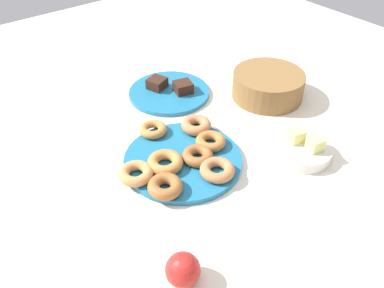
% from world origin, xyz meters
% --- Properties ---
extents(ground_plane, '(2.40, 2.40, 0.00)m').
position_xyz_m(ground_plane, '(0.00, 0.00, 0.00)').
color(ground_plane, beige).
extents(donut_plate, '(0.30, 0.30, 0.02)m').
position_xyz_m(donut_plate, '(0.00, 0.00, 0.01)').
color(donut_plate, '#1E6B93').
rests_on(donut_plate, ground_plane).
extents(donut_0, '(0.08, 0.08, 0.03)m').
position_xyz_m(donut_0, '(0.03, 0.02, 0.03)').
color(donut_0, '#995B2D').
rests_on(donut_0, donut_plate).
extents(donut_1, '(0.12, 0.12, 0.03)m').
position_xyz_m(donut_1, '(0.10, 0.03, 0.03)').
color(donut_1, '#B27547').
rests_on(donut_1, donut_plate).
extents(donut_2, '(0.13, 0.13, 0.03)m').
position_xyz_m(donut_2, '(0.00, -0.05, 0.03)').
color(donut_2, '#BC7A3D').
rests_on(donut_2, donut_plate).
extents(donut_3, '(0.11, 0.11, 0.03)m').
position_xyz_m(donut_3, '(0.07, -0.10, 0.03)').
color(donut_3, '#995B2D').
rests_on(donut_3, donut_plate).
extents(donut_4, '(0.10, 0.10, 0.03)m').
position_xyz_m(donut_4, '(0.01, 0.09, 0.03)').
color(donut_4, '#AD6B33').
rests_on(donut_4, donut_plate).
extents(donut_5, '(0.12, 0.12, 0.03)m').
position_xyz_m(donut_5, '(-0.07, 0.10, 0.03)').
color(donut_5, '#B27547').
rests_on(donut_5, donut_plate).
extents(donut_6, '(0.08, 0.08, 0.02)m').
position_xyz_m(donut_6, '(-0.13, 0.00, 0.03)').
color(donut_6, '#BC7A3D').
rests_on(donut_6, donut_plate).
extents(donut_7, '(0.12, 0.12, 0.03)m').
position_xyz_m(donut_7, '(-0.01, -0.13, 0.03)').
color(donut_7, '#C6844C').
rests_on(donut_7, donut_plate).
extents(cake_plate, '(0.26, 0.26, 0.01)m').
position_xyz_m(cake_plate, '(-0.29, 0.17, 0.01)').
color(cake_plate, '#1E6B93').
rests_on(cake_plate, ground_plane).
extents(brownie_near, '(0.07, 0.07, 0.03)m').
position_xyz_m(brownie_near, '(-0.33, 0.15, 0.03)').
color(brownie_near, '#381E14').
rests_on(brownie_near, cake_plate).
extents(brownie_far, '(0.06, 0.07, 0.03)m').
position_xyz_m(brownie_far, '(-0.26, 0.20, 0.03)').
color(brownie_far, '#381E14').
rests_on(brownie_far, cake_plate).
extents(basket, '(0.31, 0.31, 0.08)m').
position_xyz_m(basket, '(-0.08, 0.40, 0.04)').
color(basket, brown).
rests_on(basket, ground_plane).
extents(fruit_bowl, '(0.15, 0.15, 0.03)m').
position_xyz_m(fruit_bowl, '(0.17, 0.26, 0.02)').
color(fruit_bowl, silver).
rests_on(fruit_bowl, ground_plane).
extents(melon_chunk_left, '(0.04, 0.04, 0.04)m').
position_xyz_m(melon_chunk_left, '(0.15, 0.26, 0.05)').
color(melon_chunk_left, '#DBD67A').
rests_on(melon_chunk_left, fruit_bowl).
extents(melon_chunk_right, '(0.04, 0.04, 0.04)m').
position_xyz_m(melon_chunk_right, '(0.20, 0.27, 0.05)').
color(melon_chunk_right, '#DBD67A').
rests_on(melon_chunk_right, fruit_bowl).
extents(apple, '(0.07, 0.07, 0.07)m').
position_xyz_m(apple, '(0.27, -0.21, 0.03)').
color(apple, red).
rests_on(apple, ground_plane).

